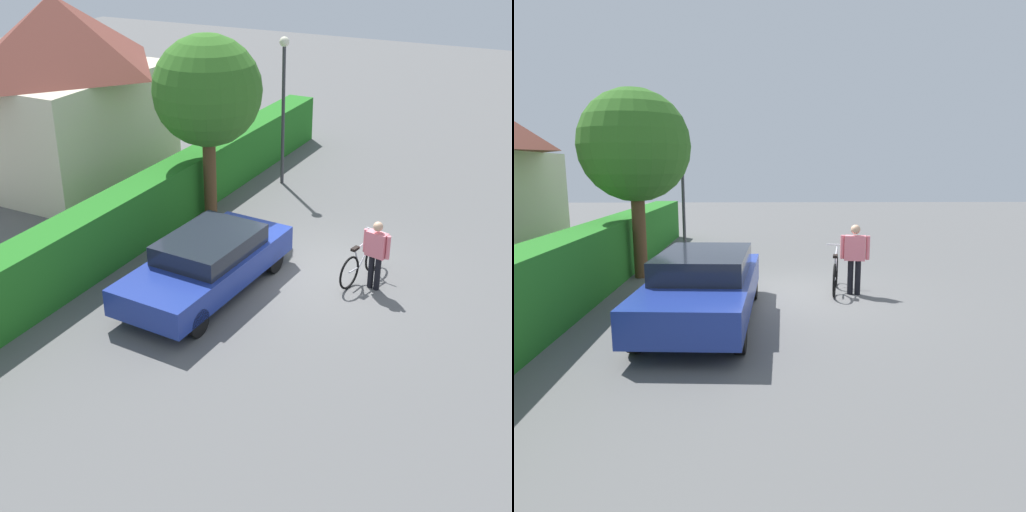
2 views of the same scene
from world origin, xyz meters
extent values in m
plane|color=#5B5B5B|center=(0.00, 0.00, 0.00)|extent=(60.00, 60.00, 0.00)
cube|color=#247121|center=(0.00, 4.55, 0.75)|extent=(18.65, 0.90, 1.49)
cube|color=navy|center=(-1.85, 1.74, 0.58)|extent=(4.59, 2.03, 0.57)
cube|color=#1E232D|center=(-1.69, 1.73, 1.08)|extent=(2.35, 1.70, 0.41)
cylinder|color=black|center=(-0.28, 2.47, 0.29)|extent=(0.60, 0.21, 0.59)
cylinder|color=black|center=(-0.37, 0.85, 0.29)|extent=(0.60, 0.21, 0.59)
cylinder|color=black|center=(-3.34, 2.63, 0.29)|extent=(0.60, 0.21, 0.59)
cylinder|color=black|center=(-3.42, 1.01, 0.29)|extent=(0.60, 0.21, 0.59)
torus|color=black|center=(0.73, -1.15, 0.38)|extent=(0.75, 0.20, 0.76)
torus|color=black|center=(-0.30, -0.93, 0.38)|extent=(0.75, 0.20, 0.76)
cylinder|color=silver|center=(0.41, -1.08, 0.67)|extent=(0.67, 0.17, 0.65)
cylinder|color=silver|center=(-0.02, -0.99, 0.61)|extent=(0.26, 0.09, 0.52)
cylinder|color=silver|center=(0.28, -1.05, 0.90)|extent=(0.82, 0.20, 0.14)
cylinder|color=silver|center=(-0.11, -0.98, 0.37)|extent=(0.40, 0.12, 0.05)
cylinder|color=silver|center=(0.73, -1.15, 0.68)|extent=(0.04, 0.04, 0.61)
cube|color=black|center=(-0.13, -0.97, 0.89)|extent=(0.24, 0.14, 0.06)
cylinder|color=silver|center=(0.73, -1.15, 1.02)|extent=(0.13, 0.50, 0.03)
cylinder|color=black|center=(-0.03, -1.34, 0.39)|extent=(0.13, 0.13, 0.79)
cylinder|color=black|center=(-0.07, -1.50, 0.39)|extent=(0.13, 0.13, 0.79)
cube|color=#E5727F|center=(-0.05, -1.42, 1.06)|extent=(0.30, 0.49, 0.56)
sphere|color=tan|center=(-0.05, -1.42, 1.48)|extent=(0.21, 0.21, 0.21)
cylinder|color=#E5727F|center=(0.01, -1.14, 1.08)|extent=(0.09, 0.09, 0.53)
cylinder|color=#E5727F|center=(-0.11, -1.69, 1.08)|extent=(0.09, 0.09, 0.53)
cylinder|color=#38383D|center=(4.85, 3.14, 2.01)|extent=(0.10, 0.10, 4.02)
sphere|color=#F2EDCC|center=(4.85, 3.14, 4.14)|extent=(0.28, 0.28, 0.28)
cylinder|color=brown|center=(1.79, 3.81, 1.27)|extent=(0.34, 0.34, 2.53)
sphere|color=#346C22|center=(1.79, 3.81, 3.37)|extent=(2.79, 2.79, 2.79)
camera|label=1|loc=(-13.06, -5.28, 7.54)|focal=48.91mm
camera|label=2|loc=(-10.22, 0.71, 2.78)|focal=32.73mm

